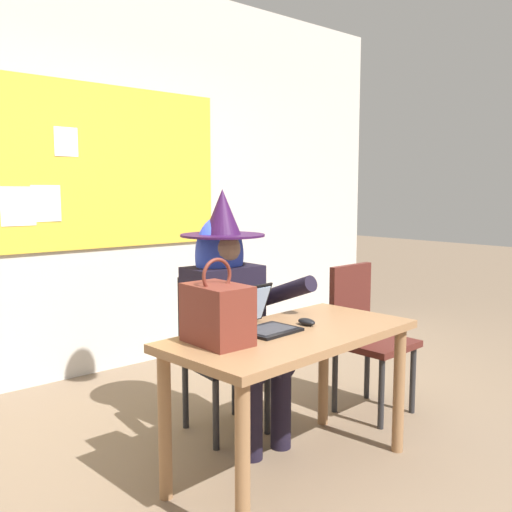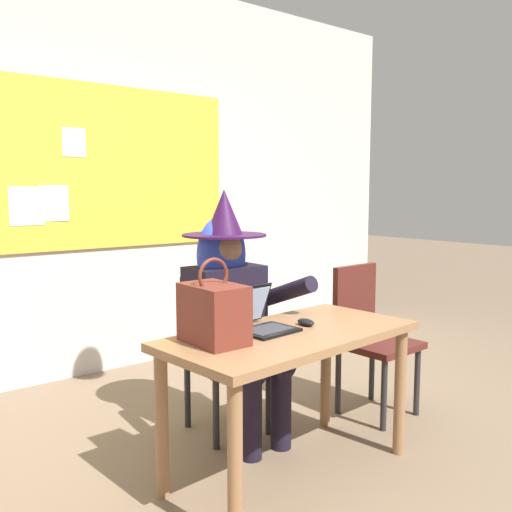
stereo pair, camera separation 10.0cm
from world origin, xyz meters
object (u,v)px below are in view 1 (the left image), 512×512
Objects in this scene: computer_mouse at (307,322)px; handbag at (217,313)px; desk_main at (292,352)px; person_costumed at (230,300)px; chair_extra_corner at (364,329)px; laptop at (261,320)px; chair_at_desk at (218,344)px.

handbag is (-0.53, 0.03, 0.12)m from computer_mouse.
handbag is at bearing 178.64° from computer_mouse.
person_costumed is at bearing 84.50° from desk_main.
desk_main is 1.43× the size of chair_extra_corner.
laptop is 0.25m from computer_mouse.
chair_at_desk reaches higher than computer_mouse.
chair_extra_corner is (0.85, -0.39, 0.02)m from chair_at_desk.
person_costumed is 0.46m from laptop.
handbag is at bearing -175.42° from laptop.
laptop is (-0.16, -0.56, 0.27)m from chair_at_desk.
desk_main is 0.58m from person_costumed.
person_costumed reaches higher than desk_main.
person_costumed reaches higher than handbag.
desk_main is 0.47m from handbag.
person_costumed reaches higher than chair_at_desk.
chair_at_desk is 2.84× the size of laptop.
laptop is at bearing -17.94° from person_costumed.
chair_extra_corner is at bearing 70.78° from chair_at_desk.
laptop is 3.00× the size of computer_mouse.
chair_at_desk is 8.51× the size of computer_mouse.
person_costumed is (-0.01, -0.12, 0.28)m from chair_at_desk.
chair_extra_corner is (1.31, 0.22, -0.33)m from handbag.
person_costumed is at bearing 66.16° from laptop.
desk_main is 1.47× the size of chair_at_desk.
chair_at_desk is at bearing 69.23° from laptop.
computer_mouse is at bearing 10.33° from person_costumed.
desk_main is at bearing -54.15° from laptop.
desk_main is 4.17× the size of laptop.
handbag is (-0.46, -0.61, 0.35)m from chair_at_desk.
chair_at_desk is 0.68m from computer_mouse.
computer_mouse is (0.07, -0.63, 0.24)m from chair_at_desk.
laptop is 0.82× the size of handbag.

